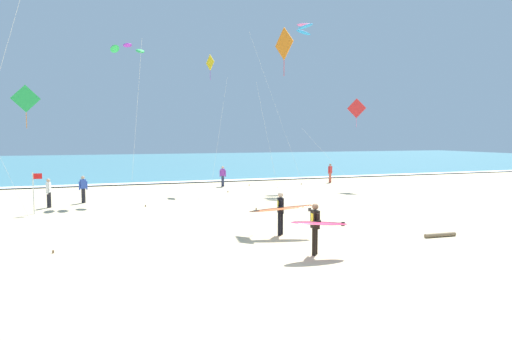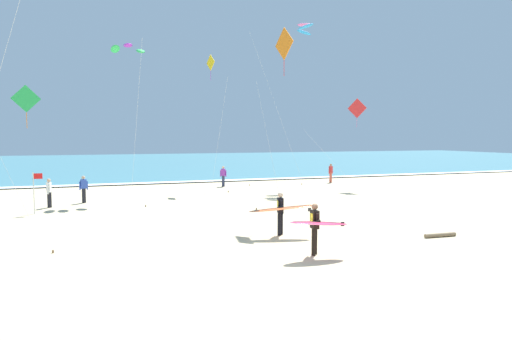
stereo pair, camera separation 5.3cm
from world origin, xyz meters
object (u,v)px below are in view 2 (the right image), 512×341
(bystander_white_top, at_px, (49,193))
(bystander_red_top, at_px, (331,173))
(kite_arc_violet_far, at_px, (128,49))
(lifeguard_flag, at_px, (35,189))
(bystander_blue_top, at_px, (84,189))
(driftwood_log, at_px, (440,235))
(kite_arc_rose_close, at_px, (305,28))
(bystander_purple_top, at_px, (223,176))
(surfer_lead, at_px, (317,224))
(kite_diamond_golden_mid, at_px, (211,68))
(kite_diamond_amber_low, at_px, (284,48))
(kite_diamond_emerald_high, at_px, (25,102))
(surfer_trailing, at_px, (281,210))
(kite_diamond_scarlet_distant, at_px, (356,110))

(bystander_white_top, relative_size, bystander_red_top, 1.00)
(kite_arc_violet_far, relative_size, lifeguard_flag, 4.60)
(bystander_white_top, height_order, bystander_blue_top, same)
(bystander_white_top, distance_m, bystander_red_top, 21.84)
(bystander_white_top, distance_m, driftwood_log, 19.74)
(bystander_white_top, bearing_deg, kite_arc_rose_close, 15.78)
(lifeguard_flag, bearing_deg, bystander_blue_top, 56.06)
(kite_arc_rose_close, xyz_separation_m, bystander_purple_top, (-6.06, 1.65, -11.30))
(surfer_lead, distance_m, bystander_purple_top, 20.23)
(bystander_purple_top, distance_m, lifeguard_flag, 14.70)
(surfer_lead, bearing_deg, kite_arc_violet_far, 106.88)
(kite_diamond_golden_mid, height_order, driftwood_log, kite_diamond_golden_mid)
(kite_arc_violet_far, xyz_separation_m, kite_diamond_amber_low, (6.50, -9.67, -1.34))
(kite_arc_violet_far, relative_size, bystander_white_top, 6.07)
(surfer_lead, distance_m, kite_diamond_amber_low, 9.74)
(kite_diamond_amber_low, bearing_deg, kite_diamond_emerald_high, 168.58)
(kite_diamond_amber_low, bearing_deg, kite_arc_violet_far, 123.92)
(surfer_trailing, bearing_deg, surfer_lead, -89.91)
(kite_diamond_amber_low, relative_size, bystander_white_top, 5.62)
(kite_arc_violet_far, distance_m, kite_diamond_scarlet_distant, 16.58)
(kite_diamond_golden_mid, height_order, kite_diamond_amber_low, kite_diamond_golden_mid)
(surfer_lead, distance_m, bystander_red_top, 23.07)
(bystander_white_top, xyz_separation_m, bystander_blue_top, (1.70, 1.22, 0.00))
(driftwood_log, bearing_deg, surfer_lead, -171.42)
(bystander_white_top, height_order, bystander_red_top, same)
(kite_diamond_emerald_high, bearing_deg, bystander_purple_top, 43.46)
(bystander_purple_top, relative_size, bystander_red_top, 1.00)
(kite_arc_violet_far, distance_m, driftwood_log, 20.94)
(kite_diamond_golden_mid, xyz_separation_m, kite_diamond_scarlet_distant, (10.31, -2.81, -3.03))
(kite_arc_violet_far, height_order, bystander_blue_top, kite_arc_violet_far)
(bystander_red_top, bearing_deg, kite_diamond_amber_low, -126.41)
(kite_diamond_scarlet_distant, distance_m, bystander_red_top, 6.45)
(bystander_white_top, xyz_separation_m, lifeguard_flag, (-0.42, -1.93, 0.45))
(kite_arc_rose_close, relative_size, bystander_red_top, 7.85)
(surfer_trailing, relative_size, kite_arc_rose_close, 0.21)
(kite_arc_violet_far, xyz_separation_m, kite_diamond_emerald_high, (-4.75, -7.40, -3.98))
(surfer_trailing, xyz_separation_m, bystander_white_top, (-9.40, 10.47, -0.24))
(bystander_white_top, bearing_deg, bystander_blue_top, 35.54)
(bystander_purple_top, relative_size, lifeguard_flag, 0.76)
(kite_arc_violet_far, distance_m, bystander_purple_top, 11.72)
(kite_diamond_scarlet_distant, bearing_deg, surfer_trailing, -131.00)
(kite_diamond_scarlet_distant, height_order, driftwood_log, kite_diamond_scarlet_distant)
(driftwood_log, bearing_deg, lifeguard_flag, 145.53)
(kite_diamond_emerald_high, xyz_separation_m, kite_arc_rose_close, (17.88, 9.56, 6.75))
(kite_diamond_emerald_high, height_order, bystander_red_top, kite_diamond_emerald_high)
(surfer_trailing, xyz_separation_m, driftwood_log, (5.76, -2.16, -0.97))
(surfer_lead, distance_m, kite_diamond_emerald_high, 13.86)
(surfer_lead, relative_size, bystander_purple_top, 1.26)
(bystander_purple_top, bearing_deg, bystander_white_top, -150.15)
(kite_arc_violet_far, bearing_deg, bystander_red_top, 12.84)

